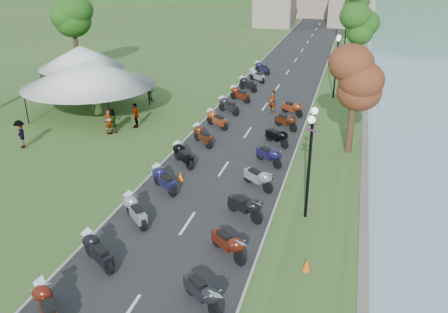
% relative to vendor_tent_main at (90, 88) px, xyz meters
% --- Properties ---
extents(road, '(7.00, 120.00, 0.02)m').
position_rel_vendor_tent_main_xyz_m(road, '(12.07, 11.20, -1.99)').
color(road, '#272729').
rests_on(road, ground).
extents(far_building, '(18.00, 16.00, 5.00)m').
position_rel_vendor_tent_main_xyz_m(far_building, '(10.07, 56.20, 0.50)').
color(far_building, gray).
rests_on(far_building, ground).
extents(moto_row_left, '(2.60, 47.81, 1.10)m').
position_rel_vendor_tent_main_xyz_m(moto_row_left, '(9.79, -6.84, -1.45)').
color(moto_row_left, '#331411').
rests_on(moto_row_left, ground).
extents(moto_row_right, '(2.60, 29.97, 1.10)m').
position_rel_vendor_tent_main_xyz_m(moto_row_right, '(14.33, -10.03, -1.45)').
color(moto_row_right, '#331411').
rests_on(moto_row_right, ground).
extents(vendor_tent_main, '(6.42, 6.42, 4.00)m').
position_rel_vendor_tent_main_xyz_m(vendor_tent_main, '(0.00, 0.00, 0.00)').
color(vendor_tent_main, silver).
rests_on(vendor_tent_main, ground).
extents(vendor_tent_side, '(4.76, 4.76, 4.00)m').
position_rel_vendor_tent_main_xyz_m(vendor_tent_side, '(-3.70, 5.15, 0.00)').
color(vendor_tent_side, silver).
rests_on(vendor_tent_side, ground).
extents(tree_lakeside, '(2.55, 2.55, 7.07)m').
position_rel_vendor_tent_main_xyz_m(tree_lakeside, '(18.66, -2.34, 1.54)').
color(tree_lakeside, '#255F18').
rests_on(tree_lakeside, ground).
extents(pedestrian_a, '(0.79, 0.78, 1.76)m').
position_rel_vendor_tent_main_xyz_m(pedestrian_a, '(3.30, -3.48, -2.00)').
color(pedestrian_a, slate).
rests_on(pedestrian_a, ground).
extents(pedestrian_b, '(0.84, 0.64, 1.53)m').
position_rel_vendor_tent_main_xyz_m(pedestrian_b, '(2.69, 4.51, -2.00)').
color(pedestrian_b, slate).
rests_on(pedestrian_b, ground).
extents(pedestrian_c, '(1.16, 1.13, 1.77)m').
position_rel_vendor_tent_main_xyz_m(pedestrian_c, '(-0.79, -7.10, -2.00)').
color(pedestrian_c, slate).
rests_on(pedestrian_c, ground).
extents(traffic_cone_near, '(0.30, 0.30, 0.47)m').
position_rel_vendor_tent_main_xyz_m(traffic_cone_near, '(9.07, -18.87, -1.76)').
color(traffic_cone_near, '#F2590C').
rests_on(traffic_cone_near, ground).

